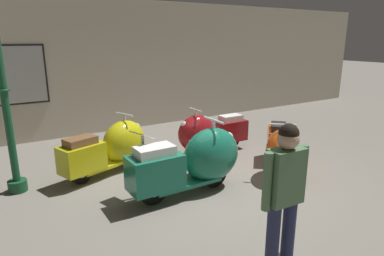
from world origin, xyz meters
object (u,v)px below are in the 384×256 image
Objects in this scene: scooter_0 at (113,147)px; scooter_3 at (280,149)px; scooter_2 at (207,133)px; lamppost at (4,94)px; info_stanchion at (144,170)px; scooter_1 at (195,161)px; visitor_0 at (284,190)px.

scooter_0 is 1.18× the size of scooter_3.
lamppost reaches higher than scooter_2.
info_stanchion is (1.62, -1.20, -1.12)m from lamppost.
scooter_1 is 1.70m from scooter_3.
scooter_2 is 2.20m from info_stanchion.
lamppost reaches higher than scooter_1.
scooter_1 reaches higher than scooter_0.
scooter_0 is at bearing 93.95° from info_stanchion.
scooter_2 reaches higher than scooter_3.
scooter_2 is 1.58m from scooter_3.
lamppost is (-3.52, 0.09, 1.10)m from scooter_2.
scooter_0 is 1.69× the size of info_stanchion.
scooter_2 is 0.53× the size of lamppost.
info_stanchion is (0.08, -1.18, -0.04)m from scooter_0.
lamppost is at bearing -0.88° from scooter_2.
scooter_3 is 0.49× the size of lamppost.
lamppost is at bearing 143.53° from info_stanchion.
scooter_2 is 3.69m from visitor_0.
scooter_2 is 1.09× the size of scooter_3.
scooter_3 is 0.93× the size of visitor_0.
scooter_2 is (1.16, 1.38, -0.07)m from scooter_1.
scooter_3 is 2.45m from info_stanchion.
scooter_0 is at bearing -0.73° from lamppost.
scooter_0 is 0.94× the size of scooter_1.
scooter_2 is 1.02× the size of visitor_0.
scooter_3 is at bearing -42.95° from visitor_0.
visitor_0 is at bearing -3.01° from scooter_3.
scooter_3 is at bearing 110.16° from scooter_2.
scooter_1 is 1.80× the size of info_stanchion.
scooter_0 is at bearing 118.72° from scooter_1.
scooter_0 reaches higher than scooter_3.
scooter_2 is at bearing 49.43° from scooter_1.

